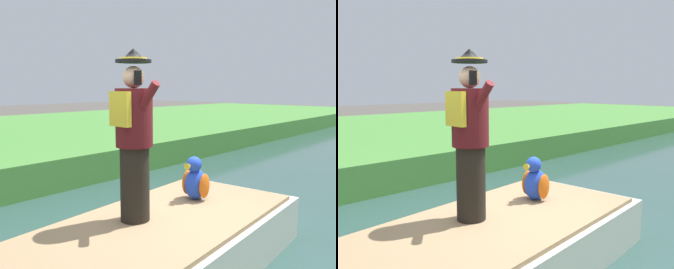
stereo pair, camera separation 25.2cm
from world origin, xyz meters
TOP-DOWN VIEW (x-y plane):
  - canal_water at (0.00, 0.00)m, footprint 7.14×48.00m
  - boat at (0.00, -0.47)m, footprint 2.12×4.33m
  - person_pirate at (-0.21, -0.48)m, footprint 0.61×0.42m
  - parrot_plush at (-0.18, 0.56)m, footprint 0.36×0.35m

SIDE VIEW (x-z plane):
  - canal_water at x=0.00m, z-range 0.00..0.10m
  - boat at x=0.00m, z-range 0.10..0.71m
  - parrot_plush at x=-0.18m, z-range 0.67..1.24m
  - person_pirate at x=-0.21m, z-range 0.71..2.56m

